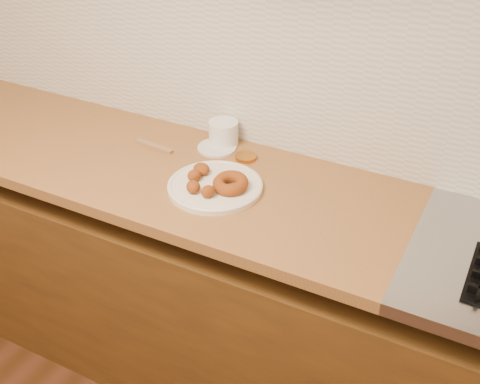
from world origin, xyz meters
name	(u,v)px	position (x,y,z in m)	size (l,w,h in m)	color
wall_back	(301,24)	(0.00, 2.00, 1.35)	(4.00, 0.02, 2.70)	tan
base_cabinet	(253,309)	(0.00, 1.69, 0.39)	(3.60, 0.60, 0.77)	#573412
butcher_block	(94,150)	(-0.65, 1.69, 0.88)	(2.30, 0.62, 0.04)	olive
backsplash	(297,70)	(0.00, 1.99, 1.20)	(3.60, 0.02, 0.60)	beige
donut_plate	(215,187)	(-0.12, 1.64, 0.91)	(0.30, 0.30, 0.02)	silver
ring_donut	(230,183)	(-0.06, 1.65, 0.94)	(0.11, 0.11, 0.04)	#8B400D
fried_dough_chunks	(199,179)	(-0.16, 1.62, 0.94)	(0.16, 0.18, 0.04)	#8B400D
plastic_tub	(224,133)	(-0.24, 1.92, 0.94)	(0.10, 0.10, 0.09)	white
tub_lid	(217,148)	(-0.24, 1.88, 0.90)	(0.14, 0.14, 0.01)	silver
brass_jar_lid	(246,157)	(-0.12, 1.86, 0.91)	(0.07, 0.07, 0.01)	#B26D22
wooden_utensil	(154,146)	(-0.44, 1.78, 0.91)	(0.16, 0.02, 0.01)	olive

